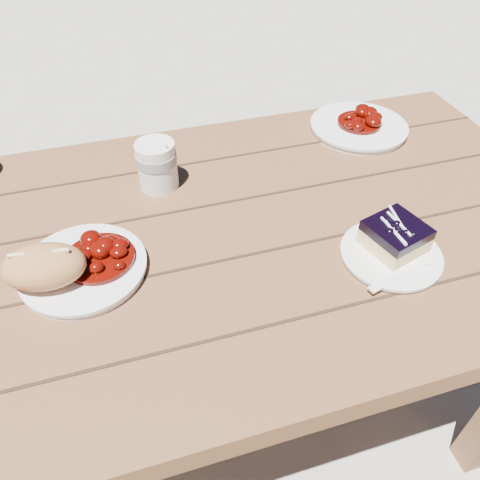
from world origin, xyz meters
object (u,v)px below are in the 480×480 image
object	(u,v)px
picnic_table	(99,313)
blueberry_cake	(395,236)
dessert_plate	(391,255)
bread_roll	(44,266)
second_plate	(358,127)
coffee_cup	(157,165)
main_plate	(84,269)

from	to	relation	value
picnic_table	blueberry_cake	xyz separation A→B (m)	(0.55, -0.14, 0.20)
dessert_plate	blueberry_cake	size ratio (longest dim) A/B	1.51
bread_roll	second_plate	distance (m)	0.81
dessert_plate	coffee_cup	distance (m)	0.50
main_plate	blueberry_cake	size ratio (longest dim) A/B	1.84
bread_roll	coffee_cup	distance (m)	0.33
bread_roll	second_plate	xyz separation A→B (m)	(0.74, 0.32, -0.04)
blueberry_cake	main_plate	bearing A→B (deg)	152.89
bread_roll	blueberry_cake	size ratio (longest dim) A/B	1.17
picnic_table	second_plate	size ratio (longest dim) A/B	8.51
main_plate	coffee_cup	xyz separation A→B (m)	(0.17, 0.22, 0.04)
picnic_table	second_plate	xyz separation A→B (m)	(0.69, 0.27, 0.17)
main_plate	blueberry_cake	xyz separation A→B (m)	(0.55, -0.11, 0.03)
bread_roll	dessert_plate	size ratio (longest dim) A/B	0.77
coffee_cup	second_plate	world-z (taller)	coffee_cup
bread_roll	main_plate	bearing A→B (deg)	19.98
coffee_cup	second_plate	bearing A→B (deg)	9.45
main_plate	second_plate	bearing A→B (deg)	23.73
second_plate	main_plate	bearing A→B (deg)	-156.27
picnic_table	main_plate	size ratio (longest dim) A/B	9.33
blueberry_cake	bread_roll	bearing A→B (deg)	155.74
main_plate	second_plate	xyz separation A→B (m)	(0.69, 0.30, 0.00)
bread_roll	dessert_plate	xyz separation A→B (m)	(0.59, -0.10, -0.05)
blueberry_cake	second_plate	distance (m)	0.43
main_plate	bread_roll	distance (m)	0.07
picnic_table	main_plate	xyz separation A→B (m)	(0.01, -0.04, 0.17)
picnic_table	blueberry_cake	size ratio (longest dim) A/B	17.18
main_plate	coffee_cup	size ratio (longest dim) A/B	2.09
dessert_plate	coffee_cup	bearing A→B (deg)	137.28
main_plate	dessert_plate	bearing A→B (deg)	-12.77
picnic_table	second_plate	world-z (taller)	second_plate
main_plate	dessert_plate	distance (m)	0.55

